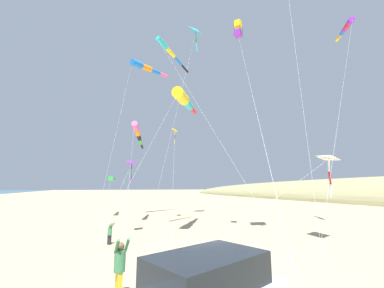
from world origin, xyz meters
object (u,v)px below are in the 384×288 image
object	(u,v)px
kite_windsock_long_streamer_right	(184,100)
kite_delta_magenta_far_left	(132,163)
kite_windsock_purple_drifting	(346,28)
kite_windsock_yellow_midlevel	(112,179)
kite_windsock_teal_far_right	(170,52)
kite_windsock_red_high_left	(138,133)
kite_windsock_white_trailing	(146,68)
person_child_green_jacket	(110,232)
kite_delta_green_low_center	(196,31)
kite_delta_blue_topmost	(175,131)
person_adult_flyer	(120,264)
kite_box_striped_overhead	(238,29)
kite_delta_rainbow_low_near	(329,158)

from	to	relation	value
kite_windsock_long_streamer_right	kite_delta_magenta_far_left	distance (m)	6.18
kite_windsock_purple_drifting	kite_windsock_yellow_midlevel	size ratio (longest dim) A/B	0.97
kite_windsock_teal_far_right	kite_windsock_yellow_midlevel	bearing A→B (deg)	104.17
kite_windsock_red_high_left	kite_windsock_white_trailing	bearing A→B (deg)	69.63
kite_windsock_long_streamer_right	kite_windsock_teal_far_right	bearing A→B (deg)	118.86
person_child_green_jacket	kite_windsock_purple_drifting	size ratio (longest dim) A/B	0.07
kite_windsock_white_trailing	kite_delta_green_low_center	bearing A→B (deg)	-38.89
kite_windsock_red_high_left	kite_delta_blue_topmost	distance (m)	4.11
kite_delta_magenta_far_left	kite_windsock_yellow_midlevel	distance (m)	12.44
person_adult_flyer	kite_windsock_long_streamer_right	bearing A→B (deg)	57.94
kite_delta_blue_topmost	kite_windsock_teal_far_right	bearing A→B (deg)	-113.08
kite_windsock_purple_drifting	kite_windsock_yellow_midlevel	distance (m)	28.18
person_adult_flyer	kite_box_striped_overhead	world-z (taller)	kite_box_striped_overhead
kite_windsock_long_streamer_right	kite_delta_magenta_far_left	size ratio (longest dim) A/B	1.95
kite_windsock_purple_drifting	kite_delta_magenta_far_left	distance (m)	21.39
person_child_green_jacket	kite_windsock_teal_far_right	world-z (taller)	kite_windsock_teal_far_right
kite_box_striped_overhead	kite_delta_magenta_far_left	distance (m)	13.05
kite_windsock_purple_drifting	kite_delta_blue_topmost	bearing A→B (deg)	134.56
kite_windsock_white_trailing	kite_delta_green_low_center	distance (m)	7.20
person_adult_flyer	kite_delta_rainbow_low_near	size ratio (longest dim) A/B	0.13
kite_box_striped_overhead	kite_windsock_yellow_midlevel	bearing A→B (deg)	114.23
kite_windsock_red_high_left	kite_box_striped_overhead	bearing A→B (deg)	-58.88
kite_windsock_white_trailing	person_adult_flyer	bearing A→B (deg)	-102.29
person_adult_flyer	kite_windsock_purple_drifting	world-z (taller)	kite_windsock_purple_drifting
person_child_green_jacket	kite_windsock_long_streamer_right	world-z (taller)	kite_windsock_long_streamer_right
person_child_green_jacket	person_adult_flyer	bearing A→B (deg)	-91.60
person_adult_flyer	kite_windsock_white_trailing	bearing A→B (deg)	77.71
kite_windsock_yellow_midlevel	kite_delta_blue_topmost	size ratio (longest dim) A/B	1.22
kite_delta_blue_topmost	kite_delta_magenta_far_left	bearing A→B (deg)	-132.01
kite_windsock_yellow_midlevel	kite_delta_rainbow_low_near	bearing A→B (deg)	-59.28
kite_delta_magenta_far_left	kite_delta_blue_topmost	size ratio (longest dim) A/B	0.37
kite_windsock_teal_far_right	kite_windsock_long_streamer_right	bearing A→B (deg)	-61.14
kite_windsock_teal_far_right	person_child_green_jacket	bearing A→B (deg)	-150.00
kite_delta_blue_topmost	kite_delta_rainbow_low_near	distance (m)	15.06
kite_windsock_red_high_left	kite_delta_green_low_center	world-z (taller)	kite_delta_green_low_center
kite_windsock_white_trailing	kite_delta_blue_topmost	distance (m)	8.87
kite_windsock_white_trailing	kite_windsock_teal_far_right	bearing A→B (deg)	-87.31
kite_delta_green_low_center	kite_windsock_long_streamer_right	bearing A→B (deg)	-121.15
kite_windsock_purple_drifting	kite_delta_green_low_center	xyz separation A→B (m)	(-9.63, 10.37, 3.92)
kite_windsock_red_high_left	kite_windsock_purple_drifting	distance (m)	21.02
kite_delta_green_low_center	person_adult_flyer	bearing A→B (deg)	-121.68
person_child_green_jacket	kite_windsock_long_streamer_right	bearing A→B (deg)	10.58
person_child_green_jacket	kite_delta_blue_topmost	distance (m)	13.75
kite_windsock_purple_drifting	person_child_green_jacket	bearing A→B (deg)	169.50
kite_delta_green_low_center	kite_delta_magenta_far_left	bearing A→B (deg)	-148.27
kite_delta_rainbow_low_near	kite_delta_green_low_center	bearing A→B (deg)	109.18
kite_box_striped_overhead	kite_windsock_purple_drifting	size ratio (longest dim) A/B	0.93
person_adult_flyer	kite_delta_green_low_center	size ratio (longest dim) A/B	0.08
kite_delta_green_low_center	kite_delta_blue_topmost	bearing A→B (deg)	144.64
person_adult_flyer	kite_windsock_teal_far_right	xyz separation A→B (m)	(4.38, 9.78, 13.69)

